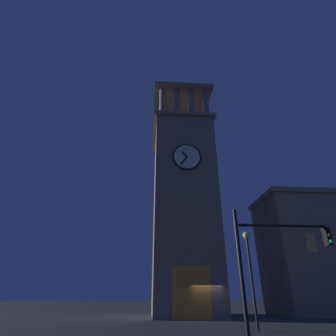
% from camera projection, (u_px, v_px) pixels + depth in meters
% --- Properties ---
extents(ground_plane, '(200.00, 200.00, 0.00)m').
position_uv_depth(ground_plane, '(208.00, 320.00, 21.23)').
color(ground_plane, '#424247').
extents(clocktower, '(6.87, 9.27, 26.71)m').
position_uv_depth(clocktower, '(183.00, 207.00, 29.18)').
color(clocktower, gray).
rests_on(clocktower, ground_plane).
extents(traffic_signal_near, '(4.05, 0.41, 5.03)m').
position_uv_depth(traffic_signal_near, '(273.00, 252.00, 10.69)').
color(traffic_signal_near, black).
rests_on(traffic_signal_near, ground_plane).
extents(street_lamp, '(0.44, 0.44, 5.32)m').
position_uv_depth(street_lamp, '(249.00, 259.00, 15.83)').
color(street_lamp, black).
rests_on(street_lamp, ground_plane).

